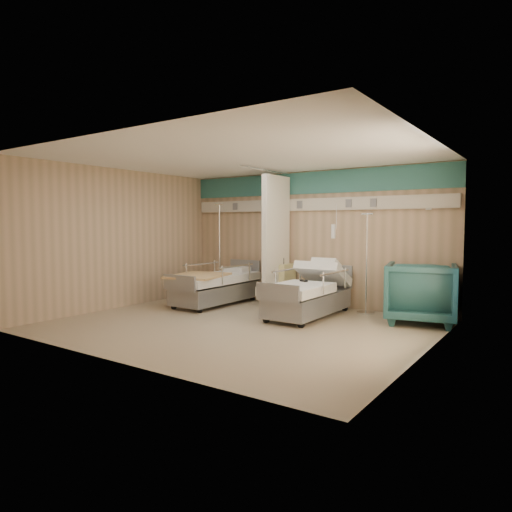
% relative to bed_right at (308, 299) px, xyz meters
% --- Properties ---
extents(ground, '(6.00, 5.00, 0.00)m').
position_rel_bed_right_xyz_m(ground, '(-0.60, -1.30, -0.32)').
color(ground, gray).
rests_on(ground, ground).
extents(room_walls, '(6.04, 5.04, 2.82)m').
position_rel_bed_right_xyz_m(room_walls, '(-0.63, -1.05, 1.55)').
color(room_walls, tan).
rests_on(room_walls, ground).
extents(bed_right, '(1.00, 2.16, 0.63)m').
position_rel_bed_right_xyz_m(bed_right, '(0.00, 0.00, 0.00)').
color(bed_right, silver).
rests_on(bed_right, ground).
extents(bed_left, '(1.00, 2.16, 0.63)m').
position_rel_bed_right_xyz_m(bed_left, '(-2.20, 0.00, 0.00)').
color(bed_left, silver).
rests_on(bed_left, ground).
extents(bedside_cabinet, '(0.50, 0.48, 0.85)m').
position_rel_bed_right_xyz_m(bedside_cabinet, '(-1.15, 0.90, 0.11)').
color(bedside_cabinet, '#D9D288').
rests_on(bedside_cabinet, ground).
extents(visitor_armchair, '(1.35, 1.37, 1.05)m').
position_rel_bed_right_xyz_m(visitor_armchair, '(1.85, 0.60, 0.21)').
color(visitor_armchair, '#1D4849').
rests_on(visitor_armchair, ground).
extents(waffle_blanket, '(0.71, 0.65, 0.07)m').
position_rel_bed_right_xyz_m(waffle_blanket, '(1.87, 0.54, 0.77)').
color(waffle_blanket, silver).
rests_on(waffle_blanket, visitor_armchair).
extents(iv_stand_right, '(0.34, 0.34, 1.90)m').
position_rel_bed_right_xyz_m(iv_stand_right, '(0.77, 0.89, 0.07)').
color(iv_stand_right, silver).
rests_on(iv_stand_right, ground).
extents(iv_stand_left, '(0.39, 0.39, 2.16)m').
position_rel_bed_right_xyz_m(iv_stand_left, '(-2.68, 0.74, 0.13)').
color(iv_stand_left, silver).
rests_on(iv_stand_left, ground).
extents(call_remote, '(0.18, 0.13, 0.04)m').
position_rel_bed_right_xyz_m(call_remote, '(-0.12, 0.04, 0.33)').
color(call_remote, black).
rests_on(call_remote, bed_right).
extents(tan_blanket, '(1.23, 1.41, 0.04)m').
position_rel_bed_right_xyz_m(tan_blanket, '(-2.27, -0.46, 0.34)').
color(tan_blanket, tan).
rests_on(tan_blanket, bed_left).
extents(toiletry_bag, '(0.27, 0.21, 0.13)m').
position_rel_bed_right_xyz_m(toiletry_bag, '(-1.17, 0.90, 0.60)').
color(toiletry_bag, black).
rests_on(toiletry_bag, bedside_cabinet).
extents(white_cup, '(0.11, 0.11, 0.13)m').
position_rel_bed_right_xyz_m(white_cup, '(-1.35, 0.99, 0.60)').
color(white_cup, white).
rests_on(white_cup, bedside_cabinet).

